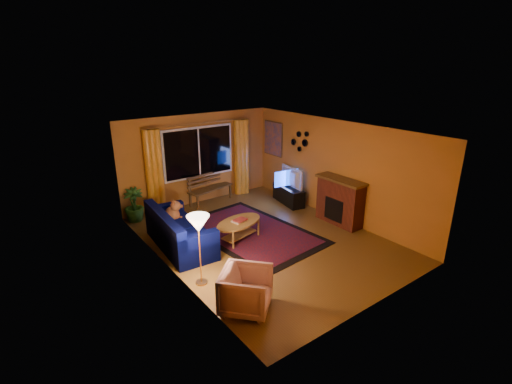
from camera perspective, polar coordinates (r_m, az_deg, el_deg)
floor at (r=8.52m, az=1.21°, el=-7.28°), size 4.50×6.00×0.02m
ceiling at (r=7.72m, az=1.34°, el=9.65°), size 4.50×6.00×0.02m
wall_back at (r=10.48m, az=-8.87°, el=5.04°), size 4.50×0.02×2.50m
wall_left at (r=6.97m, az=-13.62°, el=-2.82°), size 0.02×6.00×2.50m
wall_right at (r=9.52m, az=12.12°, el=3.36°), size 0.02×6.00×2.50m
window at (r=10.37m, az=-8.76°, el=6.03°), size 2.00×0.02×1.30m
curtain_rod at (r=10.18m, az=-8.87°, el=10.37°), size 3.20×0.03×0.03m
curtain_left at (r=9.87m, az=-15.41°, el=2.86°), size 0.36×0.36×2.24m
curtain_right at (r=11.07m, az=-2.32°, el=5.34°), size 0.36×0.36×2.24m
bench at (r=10.66m, az=-6.96°, el=-0.50°), size 1.43×0.69×0.41m
potted_plant at (r=9.77m, az=-18.29°, el=-1.90°), size 0.58×0.58×0.85m
sofa at (r=8.19m, az=-11.63°, el=-5.54°), size 1.02×2.12×0.84m
dog at (r=8.51m, az=-12.77°, el=-2.97°), size 0.35×0.46×0.47m
armchair at (r=6.14m, az=-1.52°, el=-14.61°), size 1.05×1.04×0.79m
floor_lamp at (r=6.71m, az=-8.64°, el=-8.95°), size 0.28×0.28×1.32m
rug at (r=8.82m, az=-0.83°, el=-6.14°), size 2.42×3.53×0.02m
coffee_table at (r=8.41m, az=-2.63°, el=-5.91°), size 1.47×1.47×0.44m
tv_console at (r=10.55m, az=5.02°, el=-0.45°), size 0.60×1.21×0.48m
television at (r=10.38m, az=5.10°, el=2.24°), size 0.25×0.97×0.55m
fireplace at (r=9.34m, az=12.77°, el=-1.54°), size 0.40×1.20×1.10m
mirror_cluster at (r=10.24m, az=6.71°, el=7.95°), size 0.06×0.60×0.56m
painting at (r=11.12m, az=2.65°, el=8.21°), size 0.04×0.76×0.96m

